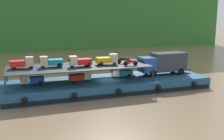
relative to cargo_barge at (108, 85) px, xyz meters
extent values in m
plane|color=#7F664C|center=(0.00, 0.03, -0.75)|extent=(400.00, 400.00, 0.00)
cube|color=navy|center=(0.00, 0.03, 0.00)|extent=(26.71, 7.38, 1.50)
cube|color=black|center=(0.00, -3.68, -0.40)|extent=(26.17, 0.06, 0.50)
sphere|color=black|center=(-10.68, -3.87, 0.10)|extent=(0.70, 0.70, 0.70)
sphere|color=black|center=(-5.34, -3.87, 0.10)|extent=(0.70, 0.70, 0.70)
sphere|color=black|center=(0.00, -3.87, 0.10)|extent=(0.70, 0.70, 0.70)
sphere|color=black|center=(5.34, -3.87, 0.10)|extent=(0.70, 0.70, 0.70)
sphere|color=black|center=(10.68, -3.87, 0.10)|extent=(0.70, 0.70, 0.70)
cube|color=#1E4C99|center=(5.75, 0.21, 2.35)|extent=(2.05, 2.23, 2.00)
cube|color=#192833|center=(4.72, 0.19, 2.70)|extent=(0.10, 1.84, 0.60)
cube|color=#33383D|center=(9.15, 0.29, 2.60)|extent=(4.85, 2.41, 2.50)
cube|color=black|center=(9.15, 0.29, 1.30)|extent=(6.83, 1.54, 0.20)
cylinder|color=black|center=(6.13, 1.23, 1.25)|extent=(1.01, 0.30, 1.00)
cylinder|color=black|center=(6.18, -0.79, 1.25)|extent=(1.01, 0.30, 1.00)
cylinder|color=black|center=(10.57, 1.34, 1.25)|extent=(1.01, 0.30, 1.00)
cylinder|color=black|center=(10.62, -0.68, 1.25)|extent=(1.01, 0.30, 1.00)
cylinder|color=#232833|center=(4.87, 3.24, 1.75)|extent=(0.16, 0.16, 2.00)
cylinder|color=#232833|center=(4.87, -3.18, 1.75)|extent=(0.16, 0.16, 2.00)
cylinder|color=#232833|center=(-12.47, 3.24, 1.75)|extent=(0.16, 0.16, 2.00)
cylinder|color=#232833|center=(-12.47, -3.18, 1.75)|extent=(0.16, 0.16, 2.00)
cube|color=#232833|center=(-3.80, 0.03, 2.70)|extent=(17.51, 6.58, 0.10)
cube|color=#1E47B7|center=(-9.07, 0.13, 1.38)|extent=(1.74, 1.25, 0.70)
cube|color=#C6B793|center=(-10.47, 0.17, 1.58)|extent=(0.93, 1.03, 1.10)
cube|color=#19232D|center=(-10.93, 0.18, 1.69)|extent=(0.07, 0.85, 0.38)
cylinder|color=black|center=(-10.61, 0.17, 1.03)|extent=(0.56, 0.16, 0.56)
cylinder|color=black|center=(-8.65, 0.64, 1.03)|extent=(0.56, 0.16, 0.56)
cylinder|color=black|center=(-8.68, -0.42, 1.03)|extent=(0.56, 0.16, 0.56)
cube|color=red|center=(-4.31, -0.05, 1.38)|extent=(1.71, 1.21, 0.70)
cube|color=beige|center=(-2.91, -0.05, 1.58)|extent=(0.90, 1.00, 1.10)
cube|color=#19232D|center=(-2.44, -0.05, 1.69)|extent=(0.04, 0.85, 0.38)
cylinder|color=black|center=(-2.76, -0.05, 1.03)|extent=(0.56, 0.14, 0.56)
cylinder|color=black|center=(-4.71, -0.57, 1.03)|extent=(0.56, 0.14, 0.56)
cylinder|color=black|center=(-4.70, 0.49, 1.03)|extent=(0.56, 0.14, 0.56)
cube|color=teal|center=(2.51, 0.46, 1.38)|extent=(1.71, 1.22, 0.70)
cube|color=beige|center=(1.11, 0.44, 1.58)|extent=(0.91, 1.01, 1.10)
cube|color=#19232D|center=(0.64, 0.44, 1.69)|extent=(0.05, 0.85, 0.38)
cylinder|color=black|center=(0.96, 0.44, 1.03)|extent=(0.56, 0.15, 0.56)
cylinder|color=black|center=(2.90, 0.99, 1.03)|extent=(0.56, 0.15, 0.56)
cylinder|color=black|center=(2.91, -0.07, 1.03)|extent=(0.56, 0.15, 0.56)
cube|color=red|center=(-11.16, 0.59, 3.38)|extent=(1.70, 1.21, 0.70)
cube|color=#C6B793|center=(-9.76, 0.58, 3.58)|extent=(0.90, 1.00, 1.10)
cube|color=#19232D|center=(-9.29, 0.58, 3.69)|extent=(0.04, 0.85, 0.38)
cylinder|color=black|center=(-9.61, 0.58, 3.03)|extent=(0.56, 0.14, 0.56)
cylinder|color=black|center=(-11.56, 0.06, 3.03)|extent=(0.56, 0.14, 0.56)
cylinder|color=black|center=(-11.56, 1.12, 3.03)|extent=(0.56, 0.14, 0.56)
cube|color=teal|center=(-6.73, 0.25, 3.38)|extent=(1.72, 1.23, 0.70)
cube|color=#C6B793|center=(-8.13, 0.27, 3.58)|extent=(0.92, 1.01, 1.10)
cube|color=#19232D|center=(-8.60, 0.28, 3.69)|extent=(0.05, 0.85, 0.38)
cylinder|color=black|center=(-8.28, 0.28, 3.03)|extent=(0.56, 0.15, 0.56)
cylinder|color=black|center=(-6.32, 0.77, 3.03)|extent=(0.56, 0.15, 0.56)
cylinder|color=black|center=(-6.34, -0.29, 3.03)|extent=(0.56, 0.15, 0.56)
cube|color=red|center=(-3.33, -0.55, 3.38)|extent=(1.75, 1.27, 0.70)
cube|color=beige|center=(-4.72, -0.61, 3.58)|extent=(0.94, 1.04, 1.10)
cube|color=#19232D|center=(-5.19, -0.63, 3.69)|extent=(0.08, 0.85, 0.38)
cylinder|color=black|center=(-4.87, -0.62, 3.03)|extent=(0.57, 0.16, 0.56)
cylinder|color=black|center=(-2.95, -0.01, 3.03)|extent=(0.57, 0.16, 0.56)
cylinder|color=black|center=(-2.90, -1.07, 3.03)|extent=(0.57, 0.16, 0.56)
cube|color=gold|center=(-0.80, -0.27, 3.38)|extent=(1.72, 1.23, 0.70)
cube|color=beige|center=(0.60, -0.30, 3.58)|extent=(0.92, 1.02, 1.10)
cube|color=#19232D|center=(1.07, -0.31, 3.69)|extent=(0.06, 0.85, 0.38)
cylinder|color=black|center=(0.75, -0.30, 3.03)|extent=(0.56, 0.15, 0.56)
cylinder|color=black|center=(-1.21, -0.80, 3.03)|extent=(0.56, 0.15, 0.56)
cylinder|color=black|center=(-1.19, 0.26, 3.03)|extent=(0.56, 0.15, 0.56)
cylinder|color=black|center=(2.96, -1.98, 3.05)|extent=(0.60, 0.14, 0.60)
cylinder|color=black|center=(1.66, -1.90, 3.05)|extent=(0.60, 0.14, 0.60)
cube|color=#B21919|center=(2.31, -1.94, 3.27)|extent=(1.11, 0.27, 0.28)
cube|color=black|center=(2.06, -1.93, 3.45)|extent=(0.61, 0.24, 0.12)
cylinder|color=#B2B2B7|center=(2.86, -1.97, 3.60)|extent=(0.07, 0.55, 0.04)
cylinder|color=black|center=(2.82, 0.02, 3.05)|extent=(0.60, 0.11, 0.60)
cylinder|color=black|center=(1.52, 0.04, 3.05)|extent=(0.60, 0.11, 0.60)
cube|color=black|center=(2.17, 0.03, 3.27)|extent=(1.10, 0.22, 0.28)
cube|color=black|center=(1.92, 0.04, 3.45)|extent=(0.60, 0.21, 0.12)
cylinder|color=#B2B2B7|center=(2.72, 0.02, 3.60)|extent=(0.05, 0.55, 0.04)
camera|label=1|loc=(-11.11, -32.86, 8.74)|focal=43.44mm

